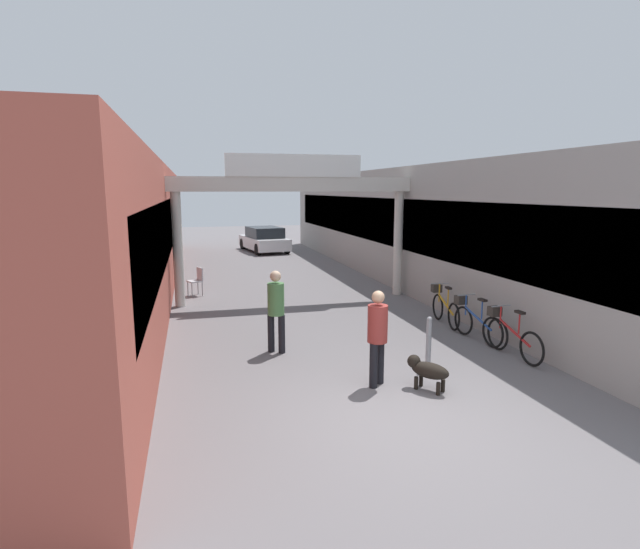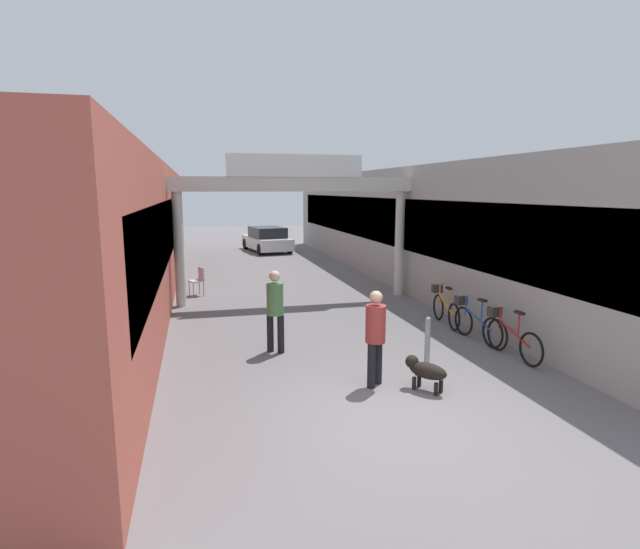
# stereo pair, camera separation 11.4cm
# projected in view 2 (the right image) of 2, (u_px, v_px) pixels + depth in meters

# --- Properties ---
(ground_plane) EXTENTS (80.00, 80.00, 0.00)m
(ground_plane) POSITION_uv_depth(u_px,v_px,m) (403.00, 418.00, 7.33)
(ground_plane) COLOR slate
(storefront_left) EXTENTS (3.00, 26.00, 4.04)m
(storefront_left) POSITION_uv_depth(u_px,v_px,m) (126.00, 230.00, 16.32)
(storefront_left) COLOR #B25142
(storefront_left) RESTS_ON ground_plane
(storefront_right) EXTENTS (3.00, 26.00, 4.04)m
(storefront_right) POSITION_uv_depth(u_px,v_px,m) (414.00, 225.00, 18.72)
(storefront_right) COLOR #9E9993
(storefront_right) RESTS_ON ground_plane
(arcade_sign_gateway) EXTENTS (7.40, 0.47, 4.32)m
(arcade_sign_gateway) POSITION_uv_depth(u_px,v_px,m) (295.00, 197.00, 14.64)
(arcade_sign_gateway) COLOR beige
(arcade_sign_gateway) RESTS_ON ground_plane
(pedestrian_with_dog) EXTENTS (0.48, 0.48, 1.65)m
(pedestrian_with_dog) POSITION_uv_depth(u_px,v_px,m) (375.00, 332.00, 8.39)
(pedestrian_with_dog) COLOR black
(pedestrian_with_dog) RESTS_ON ground_plane
(pedestrian_companion) EXTENTS (0.47, 0.47, 1.70)m
(pedestrian_companion) POSITION_uv_depth(u_px,v_px,m) (275.00, 306.00, 10.14)
(pedestrian_companion) COLOR black
(pedestrian_companion) RESTS_ON ground_plane
(dog_on_leash) EXTENTS (0.66, 0.75, 0.55)m
(dog_on_leash) POSITION_uv_depth(u_px,v_px,m) (425.00, 370.00, 8.30)
(dog_on_leash) COLOR black
(dog_on_leash) RESTS_ON ground_plane
(bicycle_red_nearest) EXTENTS (0.46, 1.69, 0.98)m
(bicycle_red_nearest) POSITION_uv_depth(u_px,v_px,m) (510.00, 335.00, 9.97)
(bicycle_red_nearest) COLOR black
(bicycle_red_nearest) RESTS_ON ground_plane
(bicycle_blue_second) EXTENTS (0.46, 1.69, 0.98)m
(bicycle_blue_second) POSITION_uv_depth(u_px,v_px,m) (475.00, 321.00, 11.06)
(bicycle_blue_second) COLOR black
(bicycle_blue_second) RESTS_ON ground_plane
(bicycle_orange_third) EXTENTS (0.46, 1.69, 0.98)m
(bicycle_orange_third) POSITION_uv_depth(u_px,v_px,m) (444.00, 307.00, 12.40)
(bicycle_orange_third) COLOR black
(bicycle_orange_third) RESTS_ON ground_plane
(bollard_post_metal) EXTENTS (0.10, 0.10, 0.99)m
(bollard_post_metal) POSITION_uv_depth(u_px,v_px,m) (427.00, 342.00, 9.28)
(bollard_post_metal) COLOR gray
(bollard_post_metal) RESTS_ON ground_plane
(cafe_chair_aluminium_nearer) EXTENTS (0.52, 0.52, 0.89)m
(cafe_chair_aluminium_nearer) POSITION_uv_depth(u_px,v_px,m) (198.00, 278.00, 15.76)
(cafe_chair_aluminium_nearer) COLOR gray
(cafe_chair_aluminium_nearer) RESTS_ON ground_plane
(parked_car_white) EXTENTS (2.37, 4.23, 1.33)m
(parked_car_white) POSITION_uv_depth(u_px,v_px,m) (267.00, 240.00, 27.04)
(parked_car_white) COLOR silver
(parked_car_white) RESTS_ON ground_plane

